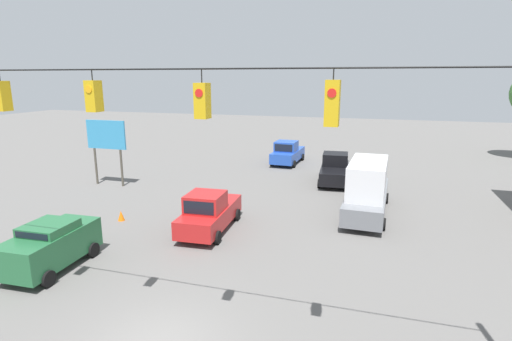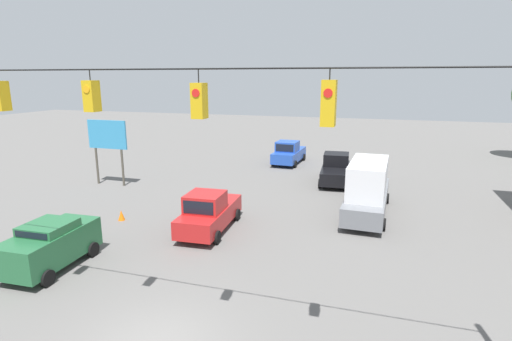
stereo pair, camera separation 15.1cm
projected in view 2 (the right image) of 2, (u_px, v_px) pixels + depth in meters
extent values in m
cylinder|color=black|center=(141.00, 69.00, 10.21)|extent=(20.08, 0.04, 0.04)
cube|color=gold|center=(329.00, 103.00, 9.00)|extent=(0.32, 0.36, 1.04)
cylinder|color=black|center=(330.00, 74.00, 8.85)|extent=(0.03, 0.03, 0.26)
cylinder|color=red|center=(328.00, 93.00, 8.77)|extent=(0.20, 0.02, 0.20)
cube|color=gold|center=(199.00, 101.00, 9.92)|extent=(0.32, 0.36, 0.88)
cylinder|color=black|center=(198.00, 76.00, 9.79)|extent=(0.03, 0.03, 0.33)
cylinder|color=red|center=(196.00, 93.00, 9.70)|extent=(0.20, 0.02, 0.20)
cube|color=gold|center=(92.00, 96.00, 10.83)|extent=(0.32, 0.36, 0.84)
cylinder|color=black|center=(90.00, 75.00, 10.70)|extent=(0.03, 0.03, 0.28)
cylinder|color=orange|center=(86.00, 89.00, 10.61)|extent=(0.20, 0.02, 0.20)
cube|color=gold|center=(1.00, 96.00, 11.77)|extent=(0.32, 0.36, 0.87)
cube|color=#236038|center=(51.00, 246.00, 16.39)|extent=(2.03, 4.18, 1.27)
cube|color=#236038|center=(49.00, 227.00, 16.21)|extent=(1.79, 1.87, 0.36)
cube|color=black|center=(31.00, 235.00, 15.35)|extent=(1.49, 0.08, 0.25)
cylinder|color=black|center=(7.00, 272.00, 15.52)|extent=(0.25, 0.65, 0.64)
cylinder|color=black|center=(47.00, 278.00, 15.05)|extent=(0.25, 0.65, 0.64)
cylinder|color=black|center=(57.00, 245.00, 18.03)|extent=(0.25, 0.65, 0.64)
cylinder|color=black|center=(93.00, 249.00, 17.56)|extent=(0.25, 0.65, 0.64)
cube|color=slate|center=(367.00, 200.00, 22.97)|extent=(2.44, 7.49, 1.00)
cube|color=silver|center=(368.00, 177.00, 22.31)|extent=(2.15, 4.82, 1.84)
cube|color=black|center=(371.00, 169.00, 24.49)|extent=(1.68, 0.10, 1.29)
cylinder|color=black|center=(387.00, 198.00, 24.94)|extent=(0.25, 0.65, 0.64)
cylinder|color=black|center=(353.00, 195.00, 25.64)|extent=(0.25, 0.65, 0.64)
cylinder|color=black|center=(384.00, 224.00, 20.53)|extent=(0.25, 0.65, 0.64)
cylinder|color=black|center=(342.00, 220.00, 21.23)|extent=(0.25, 0.65, 0.64)
cube|color=#234CB2|center=(289.00, 155.00, 36.51)|extent=(2.23, 5.18, 0.90)
cube|color=#234CB2|center=(287.00, 146.00, 35.75)|extent=(1.92, 1.91, 0.90)
cube|color=black|center=(285.00, 148.00, 34.90)|extent=(1.60, 0.09, 0.63)
cylinder|color=black|center=(273.00, 163.00, 35.43)|extent=(0.25, 0.65, 0.64)
cylinder|color=black|center=(295.00, 164.00, 34.77)|extent=(0.25, 0.65, 0.64)
cylinder|color=black|center=(283.00, 156.00, 38.46)|extent=(0.25, 0.65, 0.64)
cylinder|color=black|center=(304.00, 157.00, 37.80)|extent=(0.25, 0.65, 0.64)
cube|color=red|center=(210.00, 215.00, 20.56)|extent=(2.18, 5.19, 0.90)
cube|color=red|center=(205.00, 202.00, 19.78)|extent=(1.85, 1.92, 0.90)
cube|color=black|center=(198.00, 208.00, 18.90)|extent=(1.52, 0.10, 0.63)
cylinder|color=black|center=(180.00, 234.00, 19.33)|extent=(0.25, 0.65, 0.64)
cylinder|color=black|center=(217.00, 237.00, 18.87)|extent=(0.25, 0.65, 0.64)
cylinder|color=black|center=(205.00, 212.00, 22.45)|extent=(0.25, 0.65, 0.64)
cylinder|color=black|center=(237.00, 215.00, 22.00)|extent=(0.25, 0.65, 0.64)
cube|color=black|center=(335.00, 173.00, 29.74)|extent=(2.35, 5.43, 0.90)
cube|color=black|center=(336.00, 159.00, 30.14)|extent=(1.96, 2.03, 0.90)
cube|color=black|center=(337.00, 157.00, 31.05)|extent=(1.59, 0.13, 0.63)
cylinder|color=black|center=(349.00, 174.00, 31.26)|extent=(0.26, 0.65, 0.64)
cylinder|color=black|center=(323.00, 173.00, 31.70)|extent=(0.26, 0.65, 0.64)
cylinder|color=black|center=(348.00, 185.00, 27.99)|extent=(0.26, 0.65, 0.64)
cylinder|color=black|center=(320.00, 184.00, 28.43)|extent=(0.26, 0.65, 0.64)
cone|color=orange|center=(27.00, 266.00, 16.08)|extent=(0.37, 0.37, 0.57)
cone|color=orange|center=(79.00, 237.00, 18.99)|extent=(0.37, 0.37, 0.57)
cone|color=orange|center=(121.00, 215.00, 22.00)|extent=(0.37, 0.37, 0.57)
cylinder|color=#4C473D|center=(123.00, 168.00, 28.76)|extent=(0.16, 0.16, 2.69)
cylinder|color=#4C473D|center=(97.00, 166.00, 29.39)|extent=(0.16, 0.16, 2.69)
cube|color=#338CBF|center=(107.00, 134.00, 28.54)|extent=(3.13, 0.12, 2.04)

